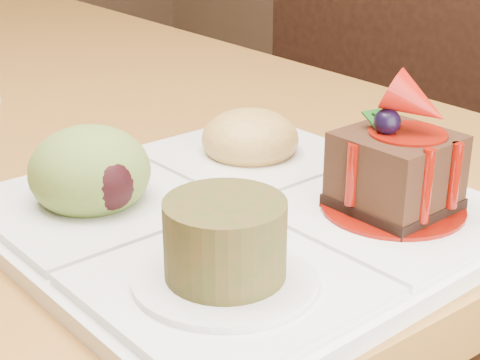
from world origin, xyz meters
TOP-DOWN VIEW (x-y plane):
  - chair_right at (0.70, -0.31)m, footprint 0.48×0.48m
  - sampler_plate at (0.15, -0.75)m, footprint 0.30×0.30m

SIDE VIEW (x-z plane):
  - chair_right at x=0.70m, z-range 0.06..1.00m
  - sampler_plate at x=0.15m, z-range 0.72..0.83m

